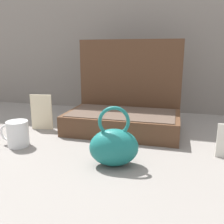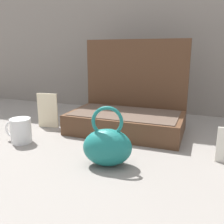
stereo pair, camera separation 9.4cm
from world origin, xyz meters
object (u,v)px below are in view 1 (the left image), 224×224
Objects in this scene: teal_pouch_handbag at (114,146)px; poster_card_right at (42,112)px; open_suitcase at (124,110)px; coffee_mug at (17,134)px.

teal_pouch_handbag reaches higher than poster_card_right.
open_suitcase reaches higher than teal_pouch_handbag.
poster_card_right is at bearing 146.44° from teal_pouch_handbag.
open_suitcase is 3.05× the size of poster_card_right.
open_suitcase is at bearing 5.31° from poster_card_right.
poster_card_right is at bearing -165.31° from open_suitcase.
open_suitcase is at bearing 97.10° from teal_pouch_handbag.
teal_pouch_handbag is at bearing -82.90° from open_suitcase.
open_suitcase is 2.56× the size of teal_pouch_handbag.
teal_pouch_handbag is at bearing -9.38° from coffee_mug.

